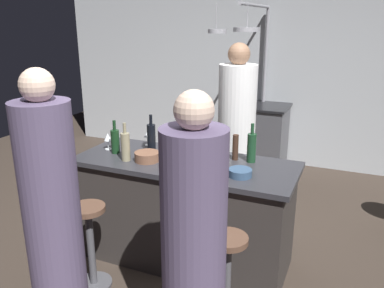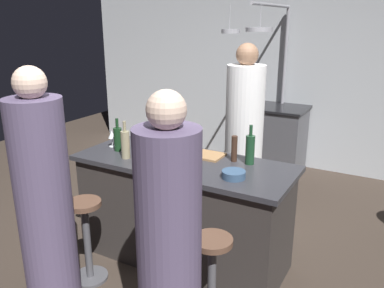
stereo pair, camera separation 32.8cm
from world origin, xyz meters
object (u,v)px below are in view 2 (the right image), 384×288
at_px(stove_range, 274,139).
at_px(wine_glass_by_chef, 112,135).
at_px(pepper_mill, 234,149).
at_px(guest_right, 169,254).
at_px(wine_glass_near_right_guest, 191,155).
at_px(guest_left, 45,205).
at_px(wine_bottle_white, 125,144).
at_px(chef, 244,141).
at_px(cutting_board, 204,155).
at_px(wine_bottle_dark, 153,136).
at_px(mixing_bowl_wooden, 146,155).
at_px(bar_stool_left, 87,237).
at_px(wine_bottle_red, 118,139).
at_px(wine_glass_near_left_guest, 152,133).
at_px(wine_bottle_green, 250,149).
at_px(bar_stool_right, 212,280).
at_px(mixing_bowl_blue, 234,174).

xyz_separation_m(stove_range, wine_glass_by_chef, (-0.74, -2.44, 0.56)).
distance_m(pepper_mill, wine_glass_by_chef, 1.12).
bearing_deg(guest_right, wine_glass_near_right_guest, 112.59).
xyz_separation_m(guest_left, wine_bottle_white, (0.07, 0.80, 0.22)).
bearing_deg(chef, stove_range, 95.19).
height_order(chef, wine_glass_by_chef, chef).
bearing_deg(cutting_board, wine_bottle_dark, -167.47).
height_order(stove_range, mixing_bowl_wooden, mixing_bowl_wooden).
relative_size(wine_bottle_white, wine_glass_by_chef, 2.14).
bearing_deg(bar_stool_left, wine_glass_near_right_guest, 38.50).
height_order(stove_range, cutting_board, cutting_board).
xyz_separation_m(wine_bottle_red, wine_glass_near_left_guest, (0.15, 0.30, -0.00)).
xyz_separation_m(guest_right, pepper_mill, (-0.15, 1.21, 0.23)).
bearing_deg(wine_bottle_green, guest_right, -89.32).
distance_m(stove_range, wine_bottle_white, 2.72).
relative_size(wine_glass_near_right_guest, mixing_bowl_wooden, 0.72).
bearing_deg(bar_stool_right, pepper_mill, 104.73).
xyz_separation_m(wine_bottle_white, mixing_bowl_blue, (0.95, 0.03, -0.09)).
distance_m(stove_range, chef, 1.53).
distance_m(guest_left, wine_bottle_white, 0.83).
relative_size(guest_left, mixing_bowl_blue, 10.04).
xyz_separation_m(guest_left, wine_glass_by_chef, (-0.23, 0.98, 0.20)).
bearing_deg(guest_right, mixing_bowl_blue, 90.42).
bearing_deg(wine_glass_near_left_guest, guest_left, -91.43).
xyz_separation_m(wine_bottle_dark, wine_bottle_red, (-0.27, -0.14, -0.02)).
relative_size(wine_bottle_white, wine_glass_near_right_guest, 2.14).
xyz_separation_m(wine_bottle_dark, wine_glass_by_chef, (-0.39, -0.08, -0.02)).
height_order(mixing_bowl_wooden, mixing_bowl_blue, mixing_bowl_wooden).
xyz_separation_m(chef, cutting_board, (-0.04, -0.79, 0.08)).
bearing_deg(stove_range, wine_glass_near_right_guest, -87.03).
xyz_separation_m(guest_left, cutting_board, (0.60, 1.16, 0.11)).
bearing_deg(wine_glass_near_right_guest, cutting_board, 97.46).
xyz_separation_m(guest_right, mixing_bowl_wooden, (-0.79, 0.90, 0.16)).
xyz_separation_m(wine_bottle_white, wine_glass_near_left_guest, (-0.03, 0.42, -0.02)).
bearing_deg(mixing_bowl_wooden, guest_right, -48.80).
height_order(pepper_mill, wine_bottle_white, wine_bottle_white).
relative_size(bar_stool_left, mixing_bowl_blue, 3.95).
relative_size(pepper_mill, wine_glass_near_right_guest, 1.44).
xyz_separation_m(chef, guest_left, (-0.64, -1.95, -0.03)).
relative_size(guest_right, guest_left, 0.97).
height_order(wine_bottle_dark, wine_glass_near_left_guest, wine_bottle_dark).
bearing_deg(guest_right, cutting_board, 109.03).
bearing_deg(mixing_bowl_blue, guest_left, -140.59).
height_order(pepper_mill, mixing_bowl_wooden, pepper_mill).
xyz_separation_m(stove_range, guest_right, (0.51, -3.47, 0.33)).
relative_size(wine_bottle_red, wine_glass_near_right_guest, 1.96).
xyz_separation_m(pepper_mill, wine_glass_by_chef, (-1.10, -0.18, 0.00)).
relative_size(guest_right, cutting_board, 5.23).
bearing_deg(wine_glass_by_chef, bar_stool_left, -69.74).
xyz_separation_m(wine_bottle_dark, mixing_bowl_blue, (0.86, -0.23, -0.10)).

